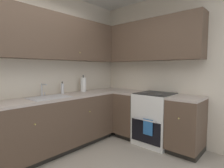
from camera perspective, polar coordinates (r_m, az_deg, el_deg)
The scene contains 13 objects.
wall_back at distance 3.09m, azimuth -27.89°, elevation 4.22°, with size 4.27×0.05×2.68m, color beige.
wall_right at distance 3.47m, azimuth 18.72°, elevation 4.54°, with size 0.05×3.13×2.68m, color beige.
lower_cabinets_back at distance 3.12m, azimuth -17.62°, elevation -12.28°, with size 2.13×0.62×0.86m.
countertop_back at distance 3.02m, azimuth -17.85°, elevation -4.17°, with size 3.34×0.60×0.04m, color #B7A89E.
lower_cabinets_right at distance 3.36m, azimuth 14.05°, elevation -10.95°, with size 0.62×1.53×0.86m.
countertop_right at distance 3.26m, azimuth 14.19°, elevation -3.41°, with size 0.60×1.53×0.03m.
oven_range at distance 3.39m, azimuth 13.48°, elevation -10.43°, with size 0.68×0.62×1.05m.
upper_cabinets_back at distance 3.07m, azimuth -22.37°, elevation 14.21°, with size 3.02×0.34×0.74m.
upper_cabinets_right at distance 3.56m, azimuth 10.55°, elevation 13.15°, with size 0.32×2.08×0.74m.
sink at distance 2.94m, azimuth -19.26°, elevation -4.87°, with size 0.58×0.40×0.10m.
faucet at distance 3.11m, azimuth -21.12°, elevation -1.38°, with size 0.07×0.16×0.21m.
soap_bottle at distance 3.29m, azimuth -15.43°, elevation -1.37°, with size 0.05×0.05×0.22m.
paper_towel_roll at distance 3.54m, azimuth -9.07°, elevation -0.17°, with size 0.11×0.11×0.33m.
Camera 1 is at (-1.08, -1.36, 1.34)m, focal length 28.86 mm.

